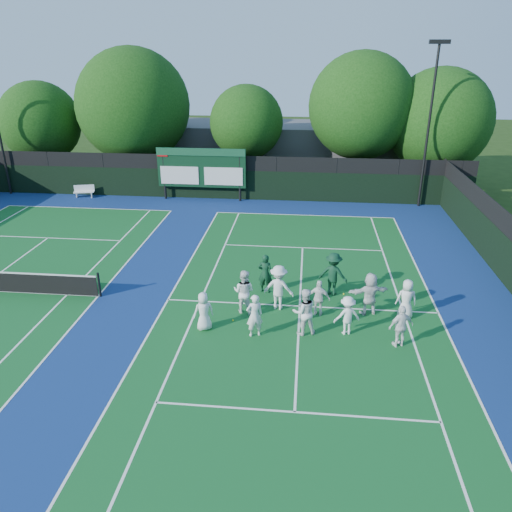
# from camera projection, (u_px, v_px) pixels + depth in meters

# --- Properties ---
(ground) EXTENTS (120.00, 120.00, 0.00)m
(ground) POSITION_uv_depth(u_px,v_px,m) (299.00, 319.00, 19.36)
(ground) COLOR #1B330D
(ground) RESTS_ON ground
(court_apron) EXTENTS (34.00, 32.00, 0.01)m
(court_apron) POSITION_uv_depth(u_px,v_px,m) (156.00, 299.00, 20.85)
(court_apron) COLOR navy
(court_apron) RESTS_ON ground
(near_court) EXTENTS (11.05, 23.85, 0.01)m
(near_court) POSITION_uv_depth(u_px,v_px,m) (300.00, 306.00, 20.28)
(near_court) COLOR #115421
(near_court) RESTS_ON ground
(back_fence) EXTENTS (34.00, 0.08, 3.00)m
(back_fence) POSITION_uv_depth(u_px,v_px,m) (218.00, 179.00, 34.07)
(back_fence) COLOR black
(back_fence) RESTS_ON ground
(scoreboard) EXTENTS (6.00, 0.21, 3.55)m
(scoreboard) POSITION_uv_depth(u_px,v_px,m) (201.00, 168.00, 33.46)
(scoreboard) COLOR black
(scoreboard) RESTS_ON ground
(clubhouse) EXTENTS (18.00, 6.00, 4.00)m
(clubhouse) POSITION_uv_depth(u_px,v_px,m) (283.00, 149.00, 40.77)
(clubhouse) COLOR #525256
(clubhouse) RESTS_ON ground
(light_pole_right) EXTENTS (1.20, 0.30, 10.12)m
(light_pole_right) POSITION_uv_depth(u_px,v_px,m) (431.00, 107.00, 30.58)
(light_pole_right) COLOR black
(light_pole_right) RESTS_ON ground
(bench) EXTENTS (1.41, 0.70, 0.86)m
(bench) POSITION_uv_depth(u_px,v_px,m) (84.00, 191.00, 34.72)
(bench) COLOR white
(bench) RESTS_ON ground
(tree_a) EXTENTS (5.98, 5.98, 7.49)m
(tree_a) POSITION_uv_depth(u_px,v_px,m) (43.00, 124.00, 37.50)
(tree_a) COLOR #311F0D
(tree_a) RESTS_ON ground
(tree_b) EXTENTS (8.19, 8.19, 9.86)m
(tree_b) POSITION_uv_depth(u_px,v_px,m) (136.00, 109.00, 36.33)
(tree_b) COLOR #311F0D
(tree_b) RESTS_ON ground
(tree_c) EXTENTS (5.27, 5.27, 7.35)m
(tree_c) POSITION_uv_depth(u_px,v_px,m) (249.00, 124.00, 35.93)
(tree_c) COLOR #311F0D
(tree_c) RESTS_ON ground
(tree_d) EXTENTS (7.34, 7.34, 9.59)m
(tree_d) POSITION_uv_depth(u_px,v_px,m) (363.00, 109.00, 34.71)
(tree_d) COLOR #311F0D
(tree_d) RESTS_ON ground
(tree_e) EXTENTS (7.16, 7.16, 8.59)m
(tree_e) POSITION_uv_depth(u_px,v_px,m) (441.00, 123.00, 34.55)
(tree_e) COLOR #311F0D
(tree_e) RESTS_ON ground
(tennis_ball_0) EXTENTS (0.07, 0.07, 0.07)m
(tennis_ball_0) POSITION_uv_depth(u_px,v_px,m) (233.00, 320.00, 19.18)
(tennis_ball_0) COLOR yellow
(tennis_ball_0) RESTS_ON ground
(tennis_ball_1) EXTENTS (0.07, 0.07, 0.07)m
(tennis_ball_1) POSITION_uv_depth(u_px,v_px,m) (344.00, 294.00, 21.21)
(tennis_ball_1) COLOR yellow
(tennis_ball_1) RESTS_ON ground
(tennis_ball_3) EXTENTS (0.07, 0.07, 0.07)m
(tennis_ball_3) POSITION_uv_depth(u_px,v_px,m) (246.00, 284.00, 22.09)
(tennis_ball_3) COLOR yellow
(tennis_ball_3) RESTS_ON ground
(tennis_ball_4) EXTENTS (0.07, 0.07, 0.07)m
(tennis_ball_4) POSITION_uv_depth(u_px,v_px,m) (280.00, 266.00, 23.92)
(tennis_ball_4) COLOR yellow
(tennis_ball_4) RESTS_ON ground
(player_front_0) EXTENTS (0.86, 0.73, 1.50)m
(player_front_0) POSITION_uv_depth(u_px,v_px,m) (204.00, 311.00, 18.38)
(player_front_0) COLOR white
(player_front_0) RESTS_ON ground
(player_front_1) EXTENTS (0.71, 0.60, 1.67)m
(player_front_1) POSITION_uv_depth(u_px,v_px,m) (255.00, 316.00, 17.92)
(player_front_1) COLOR white
(player_front_1) RESTS_ON ground
(player_front_2) EXTENTS (1.03, 0.89, 1.81)m
(player_front_2) POSITION_uv_depth(u_px,v_px,m) (304.00, 312.00, 18.03)
(player_front_2) COLOR white
(player_front_2) RESTS_ON ground
(player_front_3) EXTENTS (1.09, 0.81, 1.51)m
(player_front_3) POSITION_uv_depth(u_px,v_px,m) (347.00, 316.00, 18.08)
(player_front_3) COLOR white
(player_front_3) RESTS_ON ground
(player_front_4) EXTENTS (1.00, 0.71, 1.58)m
(player_front_4) POSITION_uv_depth(u_px,v_px,m) (401.00, 326.00, 17.32)
(player_front_4) COLOR white
(player_front_4) RESTS_ON ground
(player_back_0) EXTENTS (1.01, 0.86, 1.79)m
(player_back_0) POSITION_uv_depth(u_px,v_px,m) (244.00, 292.00, 19.53)
(player_back_0) COLOR white
(player_back_0) RESTS_ON ground
(player_back_1) EXTENTS (1.31, 0.90, 1.87)m
(player_back_1) POSITION_uv_depth(u_px,v_px,m) (279.00, 288.00, 19.77)
(player_back_1) COLOR silver
(player_back_1) RESTS_ON ground
(player_back_2) EXTENTS (0.93, 0.53, 1.49)m
(player_back_2) POSITION_uv_depth(u_px,v_px,m) (319.00, 298.00, 19.35)
(player_back_2) COLOR white
(player_back_2) RESTS_ON ground
(player_back_3) EXTENTS (1.70, 0.95, 1.74)m
(player_back_3) POSITION_uv_depth(u_px,v_px,m) (370.00, 294.00, 19.41)
(player_back_3) COLOR silver
(player_back_3) RESTS_ON ground
(player_back_4) EXTENTS (0.80, 0.54, 1.60)m
(player_back_4) POSITION_uv_depth(u_px,v_px,m) (406.00, 299.00, 19.16)
(player_back_4) COLOR white
(player_back_4) RESTS_ON ground
(coach_left) EXTENTS (0.68, 0.50, 1.73)m
(coach_left) POSITION_uv_depth(u_px,v_px,m) (265.00, 273.00, 21.15)
(coach_left) COLOR #0D331E
(coach_left) RESTS_ON ground
(coach_right) EXTENTS (1.37, 1.02, 1.89)m
(coach_right) POSITION_uv_depth(u_px,v_px,m) (333.00, 274.00, 20.91)
(coach_right) COLOR #0D321E
(coach_right) RESTS_ON ground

